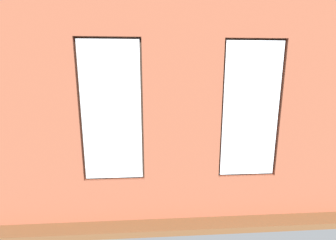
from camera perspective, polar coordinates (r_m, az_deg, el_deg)
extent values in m
cube|color=brown|center=(6.42, 0.44, -10.24)|extent=(6.64, 5.92, 0.10)
cube|color=#9E5138|center=(4.37, 34.68, 1.35)|extent=(1.49, 0.16, 3.43)
cube|color=#9E5138|center=(3.45, 3.59, 1.22)|extent=(1.19, 0.16, 3.43)
cube|color=#9E5138|center=(3.89, -31.86, 0.65)|extent=(1.49, 0.16, 3.43)
cube|color=#9E5138|center=(4.18, 18.60, -17.32)|extent=(0.93, 0.16, 0.71)
cube|color=#9E5138|center=(3.77, 21.51, 23.09)|extent=(0.93, 0.16, 0.58)
cube|color=white|center=(3.69, 20.23, 2.17)|extent=(0.87, 0.03, 2.07)
cube|color=#38281E|center=(3.75, 19.87, 2.32)|extent=(0.93, 0.04, 2.13)
cube|color=#9E5138|center=(3.96, -12.98, -18.77)|extent=(0.93, 0.16, 0.71)
cube|color=#9E5138|center=(3.52, -15.20, 24.36)|extent=(0.93, 0.16, 0.58)
cube|color=white|center=(3.43, -14.15, 1.88)|extent=(0.87, 0.03, 2.07)
cube|color=#38281E|center=(3.49, -13.97, 2.04)|extent=(0.93, 0.04, 2.13)
cube|color=tan|center=(3.87, 3.20, -13.78)|extent=(3.25, 0.24, 0.06)
cube|color=black|center=(3.49, 3.52, 10.89)|extent=(0.52, 0.03, 0.69)
cube|color=#389360|center=(3.50, 3.49, 10.90)|extent=(0.46, 0.01, 0.63)
cube|color=silver|center=(6.32, -27.44, 4.62)|extent=(0.10, 4.92, 3.43)
cube|color=black|center=(4.59, -3.30, -16.03)|extent=(1.80, 0.85, 0.42)
cube|color=black|center=(4.12, -3.32, -13.18)|extent=(1.80, 0.24, 0.38)
cube|color=black|center=(4.52, 6.93, -12.16)|extent=(0.22, 0.85, 0.24)
cube|color=black|center=(4.52, -13.64, -12.43)|extent=(0.22, 0.85, 0.24)
cube|color=#232326|center=(4.52, 1.07, -12.65)|extent=(0.62, 0.65, 0.12)
cube|color=#232326|center=(4.52, -7.76, -12.77)|extent=(0.62, 0.65, 0.12)
cube|color=black|center=(6.76, 20.27, -7.51)|extent=(0.98, 1.97, 0.42)
cube|color=black|center=(6.80, 22.94, -4.07)|extent=(0.37, 1.92, 0.38)
cube|color=black|center=(7.40, 17.41, -3.20)|extent=(0.86, 0.28, 0.24)
cube|color=black|center=(5.97, 24.25, -7.19)|extent=(0.86, 0.28, 0.24)
cube|color=#232326|center=(6.98, 18.74, -4.50)|extent=(0.69, 0.72, 0.12)
cube|color=#232326|center=(6.35, 21.66, -6.26)|extent=(0.69, 0.72, 0.12)
cube|color=#A87547|center=(6.10, -1.80, -6.58)|extent=(1.53, 0.74, 0.04)
cube|color=#A87547|center=(6.53, 4.37, -7.50)|extent=(0.07, 0.07, 0.42)
cube|color=#A87547|center=(6.49, -8.18, -7.71)|extent=(0.07, 0.07, 0.42)
cube|color=#A87547|center=(5.95, 5.22, -9.44)|extent=(0.07, 0.07, 0.42)
cube|color=#A87547|center=(5.90, -8.64, -9.69)|extent=(0.07, 0.07, 0.42)
cylinder|color=#B23D38|center=(5.98, -0.66, -6.31)|extent=(0.07, 0.07, 0.09)
cylinder|color=#B7333D|center=(6.08, -1.80, -5.95)|extent=(0.08, 0.08, 0.10)
cylinder|color=#9E5638|center=(6.16, -3.62, -5.71)|extent=(0.13, 0.13, 0.10)
sphere|color=#1E5B28|center=(6.13, -3.64, -4.59)|extent=(0.16, 0.16, 0.16)
cube|color=black|center=(5.99, -6.19, -6.68)|extent=(0.18, 0.08, 0.02)
cube|color=#B2B2B7|center=(6.24, 2.04, -5.86)|extent=(0.11, 0.18, 0.02)
cube|color=black|center=(6.29, -24.58, -8.53)|extent=(0.90, 0.42, 0.58)
cube|color=black|center=(6.19, -24.82, -5.80)|extent=(0.52, 0.20, 0.05)
cube|color=black|center=(6.18, -24.86, -5.31)|extent=(0.06, 0.04, 0.06)
cube|color=black|center=(6.09, -25.16, -1.90)|extent=(1.18, 0.04, 0.69)
cube|color=black|center=(6.11, -25.09, -1.85)|extent=(1.13, 0.01, 0.64)
cylinder|color=olive|center=(7.97, -5.51, -4.50)|extent=(0.53, 0.53, 0.28)
ellipsoid|color=white|center=(7.88, -5.56, -2.08)|extent=(1.18, 1.18, 0.47)
ellipsoid|color=navy|center=(7.86, -6.22, -1.25)|extent=(0.44, 0.44, 0.18)
cylinder|color=#9E5638|center=(4.74, -23.32, -16.79)|extent=(0.30, 0.30, 0.31)
cylinder|color=brown|center=(4.64, -23.56, -14.18)|extent=(0.05, 0.05, 0.16)
ellipsoid|color=#3D8E42|center=(4.51, -23.89, -10.52)|extent=(0.69, 0.69, 0.47)
cylinder|color=#9E5638|center=(5.38, -22.25, -13.48)|extent=(0.27, 0.27, 0.27)
cylinder|color=brown|center=(5.26, -22.50, -10.50)|extent=(0.05, 0.05, 0.33)
cone|color=#3D8E42|center=(5.16, -24.79, -6.15)|extent=(0.47, 0.20, 0.59)
cone|color=#3D8E42|center=(4.97, -23.28, -6.63)|extent=(0.18, 0.46, 0.60)
cone|color=#3D8E42|center=(5.09, -20.05, -6.86)|extent=(0.59, 0.18, 0.48)
cone|color=#3D8E42|center=(5.30, -22.35, -5.60)|extent=(0.17, 0.49, 0.58)
cylinder|color=#47423D|center=(7.92, 13.80, -5.16)|extent=(0.17, 0.17, 0.21)
cylinder|color=brown|center=(7.87, 13.87, -3.81)|extent=(0.03, 0.03, 0.18)
ellipsoid|color=#286B2D|center=(7.80, 13.96, -1.92)|extent=(0.38, 0.38, 0.36)
cylinder|color=gray|center=(8.38, -16.96, -3.97)|extent=(0.36, 0.36, 0.33)
cylinder|color=brown|center=(8.30, -17.10, -1.60)|extent=(0.07, 0.07, 0.38)
cone|color=#286B2D|center=(8.30, -18.85, 1.34)|extent=(0.60, 0.21, 0.58)
cone|color=#286B2D|center=(8.02, -18.40, 0.93)|extent=(0.39, 0.61, 0.56)
cone|color=#286B2D|center=(7.97, -16.58, 0.84)|extent=(0.47, 0.60, 0.53)
cone|color=#286B2D|center=(8.13, -15.91, 1.51)|extent=(0.55, 0.22, 0.62)
cone|color=#286B2D|center=(8.37, -16.16, 1.66)|extent=(0.42, 0.55, 0.60)
cone|color=#286B2D|center=(8.41, -17.82, 1.67)|extent=(0.43, 0.54, 0.61)
cylinder|color=#9E5638|center=(5.33, 30.75, -13.94)|extent=(0.41, 0.41, 0.37)
cylinder|color=brown|center=(5.18, 31.23, -9.77)|extent=(0.07, 0.07, 0.46)
cone|color=#337F38|center=(4.92, 30.10, -4.33)|extent=(0.51, 0.17, 0.67)
cone|color=#337F38|center=(4.78, 31.09, -5.96)|extent=(0.58, 0.57, 0.53)
cone|color=#337F38|center=(4.88, 33.28, -4.90)|extent=(0.19, 0.54, 0.65)
cone|color=#337F38|center=(5.09, 33.89, -4.30)|extent=(0.54, 0.30, 0.66)
cone|color=#337F38|center=(5.18, 32.85, -3.87)|extent=(0.52, 0.36, 0.67)
cone|color=#337F38|center=(5.22, 30.55, -3.88)|extent=(0.20, 0.58, 0.62)
cone|color=#337F38|center=(5.14, 29.27, -4.22)|extent=(0.45, 0.61, 0.59)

